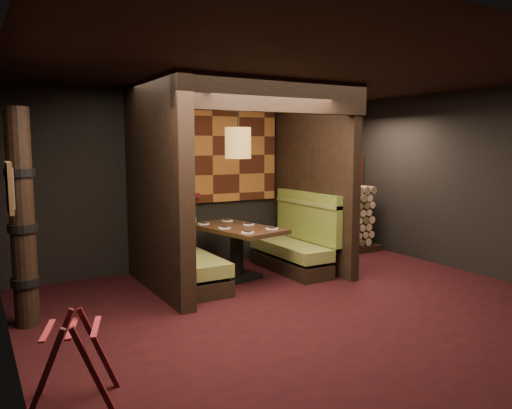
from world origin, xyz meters
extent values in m
cube|color=black|center=(0.00, 0.00, -0.01)|extent=(6.50, 5.50, 0.02)
cube|color=black|center=(0.00, 0.00, 2.86)|extent=(6.50, 5.50, 0.02)
cube|color=black|center=(0.00, 2.76, 1.43)|extent=(6.50, 0.02, 2.85)
cube|color=black|center=(-3.26, 0.00, 1.43)|extent=(0.02, 5.50, 2.85)
cube|color=black|center=(3.26, 0.00, 1.43)|extent=(0.02, 5.50, 2.85)
cube|color=black|center=(-1.35, 1.65, 1.43)|extent=(0.20, 2.20, 2.85)
cube|color=black|center=(1.30, 1.70, 1.43)|extent=(0.15, 2.10, 2.85)
cube|color=black|center=(-0.02, 0.70, 2.63)|extent=(2.85, 0.18, 0.44)
cube|color=#9A5B25|center=(-0.02, 2.71, 1.82)|extent=(2.40, 0.06, 1.55)
cube|color=#9A5B25|center=(-1.23, 1.82, 1.85)|extent=(0.04, 1.85, 1.45)
cube|color=#591219|center=(-0.60, 2.65, 1.18)|extent=(0.60, 0.12, 0.07)
cube|color=black|center=(-0.85, 1.65, 0.11)|extent=(0.55, 1.60, 0.22)
cube|color=olive|center=(-0.85, 1.65, 0.36)|extent=(0.55, 1.60, 0.18)
cube|color=#4F6B22|center=(-1.19, 1.65, 0.75)|extent=(0.12, 1.60, 0.78)
cube|color=olive|center=(-1.19, 1.65, 1.10)|extent=(0.15, 1.60, 0.06)
cube|color=black|center=(0.82, 1.65, 0.11)|extent=(0.55, 1.60, 0.22)
cube|color=olive|center=(0.82, 1.65, 0.36)|extent=(0.55, 1.60, 0.18)
cube|color=#4F6B22|center=(1.16, 1.65, 0.75)|extent=(0.12, 1.60, 0.78)
cube|color=olive|center=(1.16, 1.65, 1.10)|extent=(0.15, 1.60, 0.06)
cube|color=black|center=(-0.11, 1.68, 0.03)|extent=(0.65, 0.65, 0.06)
cylinder|color=black|center=(-0.11, 1.68, 0.36)|extent=(0.20, 0.20, 0.73)
cube|color=#3E2919|center=(-0.11, 1.68, 0.76)|extent=(1.10, 1.62, 0.06)
cylinder|color=white|center=(-0.23, 1.13, 0.79)|extent=(0.18, 0.18, 0.01)
cube|color=black|center=(-0.23, 1.13, 0.81)|extent=(0.09, 0.12, 0.02)
cylinder|color=white|center=(0.22, 1.23, 0.79)|extent=(0.18, 0.18, 0.01)
cube|color=black|center=(0.22, 1.23, 0.81)|extent=(0.09, 0.12, 0.02)
cylinder|color=white|center=(-0.34, 1.63, 0.79)|extent=(0.18, 0.18, 0.01)
cube|color=black|center=(-0.34, 1.63, 0.81)|extent=(0.09, 0.12, 0.02)
cylinder|color=white|center=(0.12, 1.73, 0.79)|extent=(0.18, 0.18, 0.01)
cube|color=black|center=(0.12, 1.73, 0.81)|extent=(0.09, 0.12, 0.02)
cylinder|color=white|center=(-0.45, 2.13, 0.79)|extent=(0.18, 0.18, 0.01)
cube|color=black|center=(-0.45, 2.13, 0.81)|extent=(0.09, 0.12, 0.02)
cylinder|color=white|center=(0.01, 2.23, 0.79)|extent=(0.18, 0.18, 0.01)
cube|color=black|center=(0.01, 2.23, 0.81)|extent=(0.09, 0.12, 0.02)
cylinder|color=olive|center=(-0.11, 1.63, 2.02)|extent=(0.38, 0.38, 0.45)
sphere|color=#FFC672|center=(-0.11, 1.63, 2.02)|extent=(0.18, 0.18, 0.18)
cylinder|color=black|center=(-0.11, 1.63, 2.55)|extent=(0.02, 0.02, 0.60)
cube|color=brown|center=(-3.22, 0.10, 1.62)|extent=(0.04, 0.36, 0.46)
cube|color=#3F3F3F|center=(-3.20, 0.10, 1.62)|extent=(0.01, 0.27, 0.36)
cube|color=#400E12|center=(-3.15, -1.09, 0.33)|extent=(0.33, 0.14, 0.74)
cube|color=#400E12|center=(-2.81, -1.20, 0.33)|extent=(0.33, 0.14, 0.74)
cube|color=#400E12|center=(-3.02, -0.68, 0.33)|extent=(0.33, 0.14, 0.74)
cube|color=#400E12|center=(-2.68, -0.78, 0.33)|extent=(0.33, 0.14, 0.74)
cube|color=maroon|center=(-3.08, -0.88, 0.61)|extent=(0.18, 0.45, 0.01)
cube|color=maroon|center=(-2.91, -0.94, 0.61)|extent=(0.18, 0.45, 0.01)
cube|color=maroon|center=(-2.75, -0.99, 0.61)|extent=(0.18, 0.45, 0.01)
cylinder|color=black|center=(-3.05, 1.10, 1.20)|extent=(0.26, 0.26, 2.40)
cylinder|color=black|center=(-3.05, 1.10, 0.50)|extent=(0.31, 0.31, 0.09)
cylinder|color=black|center=(-3.05, 1.10, 1.10)|extent=(0.31, 0.31, 0.09)
cylinder|color=black|center=(-3.05, 1.10, 1.70)|extent=(0.31, 0.31, 0.09)
cube|color=black|center=(2.29, 2.35, 0.06)|extent=(1.73, 0.70, 0.12)
cube|color=brown|center=(2.29, 2.35, 0.67)|extent=(1.73, 0.70, 1.10)
cube|color=maroon|center=(2.29, 2.68, 1.50)|extent=(1.83, 0.10, 0.56)
cube|color=black|center=(1.39, 1.96, 1.43)|extent=(0.08, 0.08, 2.85)
camera|label=1|loc=(-3.53, -4.80, 2.00)|focal=35.00mm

